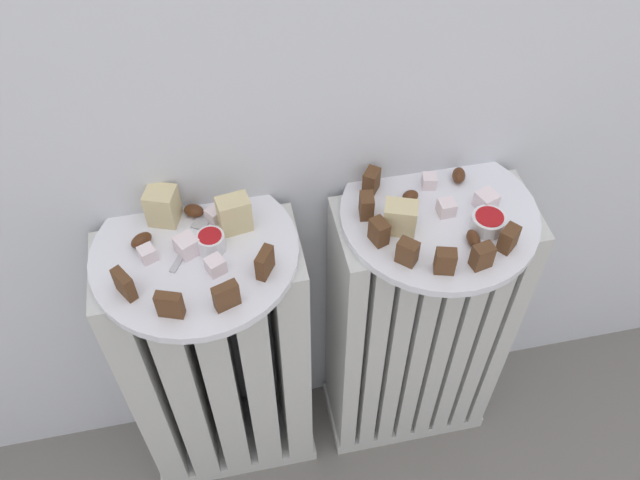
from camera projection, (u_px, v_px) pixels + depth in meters
radiator_left at (221, 367)px, 1.09m from camera, size 0.29×0.14×0.57m
radiator_right at (416, 333)px, 1.14m from camera, size 0.29×0.14×0.57m
plate_left at (195, 253)px, 0.87m from camera, size 0.27×0.27×0.01m
plate_right at (439, 215)px, 0.91m from camera, size 0.27×0.27×0.01m
dark_cake_slice_left_0 at (124, 284)px, 0.80m from camera, size 0.03×0.03×0.04m
dark_cake_slice_left_1 at (170, 305)px, 0.78m from camera, size 0.03×0.02×0.04m
dark_cake_slice_left_2 at (226, 296)px, 0.79m from camera, size 0.03×0.02×0.04m
dark_cake_slice_left_3 at (265, 263)px, 0.83m from camera, size 0.03×0.03×0.04m
marble_cake_slice_left_0 at (234, 214)px, 0.87m from camera, size 0.05×0.03×0.05m
marble_cake_slice_left_1 at (163, 206)px, 0.88m from camera, size 0.05×0.05×0.05m
turkish_delight_left_0 at (187, 246)px, 0.85m from camera, size 0.03×0.03×0.03m
turkish_delight_left_1 at (215, 265)px, 0.83m from camera, size 0.03×0.03×0.02m
turkish_delight_left_2 at (147, 254)px, 0.85m from camera, size 0.03×0.03×0.02m
turkish_delight_left_3 at (214, 215)px, 0.89m from camera, size 0.03×0.03×0.02m
medjool_date_left_0 at (141, 240)px, 0.86m from camera, size 0.03×0.03×0.02m
medjool_date_left_1 at (194, 211)px, 0.90m from camera, size 0.03×0.03×0.02m
jam_bowl_left at (211, 241)px, 0.85m from camera, size 0.04×0.04×0.03m
dark_cake_slice_right_0 at (371, 181)px, 0.92m from camera, size 0.03×0.03×0.03m
dark_cake_slice_right_1 at (367, 206)px, 0.89m from camera, size 0.02×0.03×0.03m
dark_cake_slice_right_2 at (379, 232)px, 0.86m from camera, size 0.03×0.03×0.03m
dark_cake_slice_right_3 at (407, 252)px, 0.84m from camera, size 0.03×0.03×0.03m
dark_cake_slice_right_4 at (445, 261)px, 0.83m from camera, size 0.03×0.02×0.03m
dark_cake_slice_right_5 at (482, 256)px, 0.83m from camera, size 0.03×0.02×0.03m
dark_cake_slice_right_6 at (509, 239)px, 0.85m from camera, size 0.03×0.03×0.03m
marble_cake_slice_right_0 at (400, 218)px, 0.87m from camera, size 0.05×0.04×0.04m
turkish_delight_right_0 at (429, 181)px, 0.93m from camera, size 0.02×0.02×0.02m
turkish_delight_right_1 at (446, 208)px, 0.90m from camera, size 0.02×0.02×0.02m
turkish_delight_right_2 at (486, 201)px, 0.90m from camera, size 0.03×0.03×0.03m
medjool_date_right_0 at (473, 239)px, 0.86m from camera, size 0.02×0.03×0.02m
medjool_date_right_1 at (410, 196)px, 0.92m from camera, size 0.03×0.02×0.02m
medjool_date_right_2 at (459, 175)px, 0.94m from camera, size 0.03×0.03×0.02m
jam_bowl_right at (488, 222)px, 0.88m from camera, size 0.05×0.05×0.02m
fork at (191, 239)px, 0.87m from camera, size 0.06×0.09×0.00m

